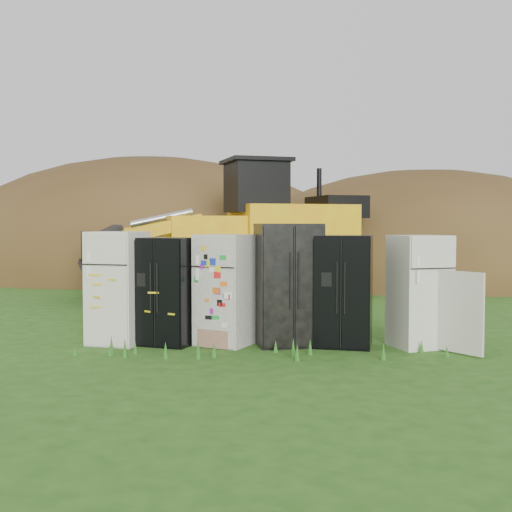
% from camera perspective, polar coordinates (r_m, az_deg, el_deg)
% --- Properties ---
extents(ground, '(120.00, 120.00, 0.00)m').
position_cam_1_polar(ground, '(10.44, 0.79, -7.89)').
color(ground, '#234E14').
rests_on(ground, ground).
extents(fridge_leftmost, '(0.97, 0.94, 1.83)m').
position_cam_1_polar(fridge_leftmost, '(10.66, -12.19, -2.77)').
color(fridge_leftmost, silver).
rests_on(fridge_leftmost, ground).
extents(fridge_black_side, '(1.07, 0.94, 1.73)m').
position_cam_1_polar(fridge_black_side, '(10.48, -8.04, -3.10)').
color(fridge_black_side, black).
rests_on(fridge_black_side, ground).
extents(fridge_sticker, '(1.02, 0.99, 1.78)m').
position_cam_1_polar(fridge_sticker, '(10.34, -2.78, -3.02)').
color(fridge_sticker, silver).
rests_on(fridge_sticker, ground).
extents(fridge_dark_mid, '(1.15, 1.01, 1.95)m').
position_cam_1_polar(fridge_dark_mid, '(10.33, 2.88, -2.53)').
color(fridge_dark_mid, black).
rests_on(fridge_dark_mid, ground).
extents(fridge_black_right, '(1.00, 0.88, 1.77)m').
position_cam_1_polar(fridge_black_right, '(10.30, 7.77, -3.09)').
color(fridge_black_right, black).
rests_on(fridge_black_right, ground).
extents(fridge_open_door, '(1.01, 0.97, 1.77)m').
position_cam_1_polar(fridge_open_door, '(10.47, 14.31, -3.06)').
color(fridge_open_door, silver).
rests_on(fridge_open_door, ground).
extents(wheel_loader, '(8.22, 5.47, 3.69)m').
position_cam_1_polar(wheel_loader, '(17.24, -2.95, 2.57)').
color(wheel_loader, orange).
rests_on(wheel_loader, ground).
extents(dirt_mound_right, '(14.14, 10.37, 7.55)m').
position_cam_1_polar(dirt_mound_right, '(22.84, 14.66, -2.05)').
color(dirt_mound_right, '#402D14').
rests_on(dirt_mound_right, ground).
extents(dirt_mound_left, '(16.68, 12.51, 8.98)m').
position_cam_1_polar(dirt_mound_left, '(25.30, -9.43, -1.51)').
color(dirt_mound_left, '#402D14').
rests_on(dirt_mound_left, ground).
extents(dirt_mound_back, '(19.73, 13.15, 6.02)m').
position_cam_1_polar(dirt_mound_back, '(28.19, 0.02, -1.01)').
color(dirt_mound_back, '#402D14').
rests_on(dirt_mound_back, ground).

